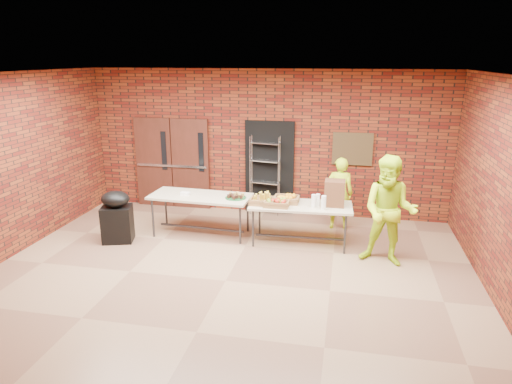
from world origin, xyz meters
TOP-DOWN VIEW (x-y plane):
  - room at (0.00, 0.00)m, footprint 8.08×7.08m
  - double_doors at (-2.20, 3.44)m, footprint 1.78×0.12m
  - dark_doorway at (0.10, 3.46)m, footprint 1.10×0.06m
  - bronze_plaque at (1.90, 3.45)m, footprint 0.85×0.04m
  - wire_rack at (0.02, 3.32)m, footprint 0.68×0.33m
  - table_left at (-1.00, 1.85)m, footprint 2.02×0.92m
  - table_right at (0.99, 1.76)m, footprint 1.94×0.88m
  - basket_bananas at (0.29, 1.66)m, footprint 0.46×0.36m
  - basket_oranges at (0.71, 1.85)m, footprint 0.47×0.36m
  - basket_apples at (0.57, 1.58)m, footprint 0.46×0.36m
  - muffin_tray at (-0.27, 1.81)m, footprint 0.41×0.41m
  - napkin_box at (-1.30, 1.80)m, footprint 0.18×0.12m
  - coffee_dispenser at (1.61, 1.83)m, footprint 0.37×0.33m
  - cup_stack_front at (1.24, 1.64)m, footprint 0.08×0.08m
  - cup_stack_mid at (1.43, 1.55)m, footprint 0.09×0.09m
  - cup_stack_back at (1.31, 1.72)m, footprint 0.08×0.08m
  - covered_grill at (-2.47, 1.19)m, footprint 0.66×0.60m
  - volunteer_woman at (1.69, 2.74)m, footprint 0.56×0.38m
  - volunteer_man at (2.54, 1.20)m, footprint 1.06×0.91m

SIDE VIEW (x-z plane):
  - covered_grill at x=-2.47m, z-range 0.00..1.00m
  - table_right at x=0.99m, z-range 0.33..1.11m
  - table_left at x=-1.00m, z-range 0.34..1.16m
  - volunteer_woman at x=1.69m, z-range 0.00..1.51m
  - basket_apples at x=0.57m, z-range 0.77..0.92m
  - basket_bananas at x=0.29m, z-range 0.77..0.92m
  - basket_oranges at x=0.71m, z-range 0.77..0.92m
  - napkin_box at x=-1.30m, z-range 0.82..0.88m
  - muffin_tray at x=-0.27m, z-range 0.81..0.91m
  - wire_rack at x=0.02m, z-range 0.00..1.78m
  - cup_stack_back at x=1.31m, z-range 0.78..1.02m
  - cup_stack_front at x=1.24m, z-range 0.78..1.03m
  - cup_stack_mid at x=1.43m, z-range 0.78..1.05m
  - volunteer_man at x=2.54m, z-range 0.00..1.90m
  - coffee_dispenser at x=1.61m, z-range 0.78..1.27m
  - dark_doorway at x=0.10m, z-range 0.00..2.10m
  - double_doors at x=-2.20m, z-range 0.00..2.10m
  - bronze_plaque at x=1.90m, z-range 1.20..1.90m
  - room at x=0.00m, z-range -0.04..3.24m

